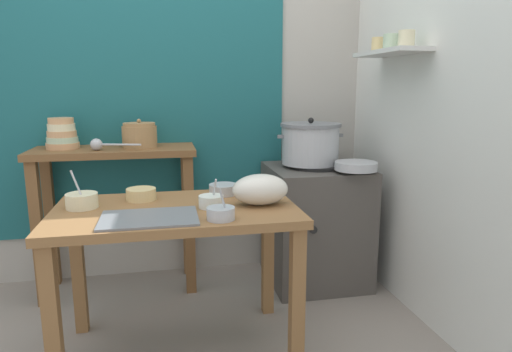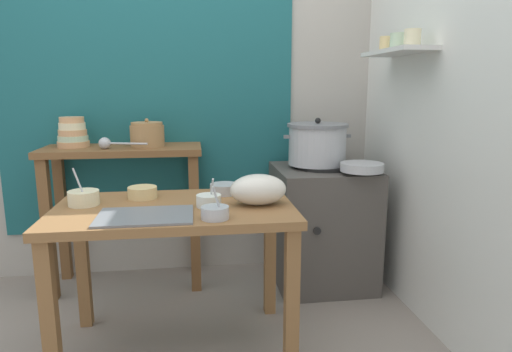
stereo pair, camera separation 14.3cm
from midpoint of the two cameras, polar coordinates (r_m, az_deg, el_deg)
name	(u,v)px [view 2 (the right image)]	position (r m, az deg, el deg)	size (l,w,h in m)	color
wall_back	(184,81)	(3.06, -7.87, 12.00)	(4.40, 0.12, 2.60)	#B2ADA3
wall_right	(440,79)	(2.54, 24.07, 11.26)	(0.30, 3.20, 2.60)	silver
prep_table	(175,229)	(2.12, -8.39, -6.69)	(1.10, 0.66, 0.72)	olive
back_shelf_table	(124,182)	(2.88, -15.14, -0.75)	(0.96, 0.40, 0.90)	brown
stove_block	(322,225)	(2.94, 9.84, -6.22)	(0.60, 0.61, 0.78)	#4C4742
steamer_pot	(317,144)	(2.83, 9.30, 4.07)	(0.43, 0.38, 0.29)	#B7BABF
clay_pot	(147,135)	(2.82, -12.34, 5.20)	(0.21, 0.21, 0.17)	#A37A4C
bowl_stack_enamel	(73,134)	(2.92, -21.13, 5.08)	(0.19, 0.19, 0.18)	tan
ladle	(107,143)	(2.76, -17.17, 4.03)	(0.29, 0.11, 0.07)	#B7BABF
serving_tray	(145,216)	(1.93, -11.92, -5.05)	(0.40, 0.28, 0.01)	slate
plastic_bag	(258,190)	(2.07, 2.27, -1.76)	(0.26, 0.18, 0.15)	silver
wide_pan	(362,167)	(2.67, 14.91, 1.10)	(0.25, 0.25, 0.05)	#B7BABF
prep_bowl_0	(84,197)	(2.20, -19.48, -2.60)	(0.14, 0.14, 0.18)	beige
prep_bowl_1	(215,212)	(1.86, -3.07, -4.64)	(0.12, 0.12, 0.15)	#B7BABF
prep_bowl_2	(209,200)	(2.05, -4.07, -3.11)	(0.11, 0.11, 0.14)	silver
prep_bowl_3	(224,188)	(2.29, -2.30, -1.60)	(0.15, 0.15, 0.05)	#B7BABF
prep_bowl_4	(142,192)	(2.25, -12.58, -2.03)	(0.14, 0.14, 0.06)	#E5C684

